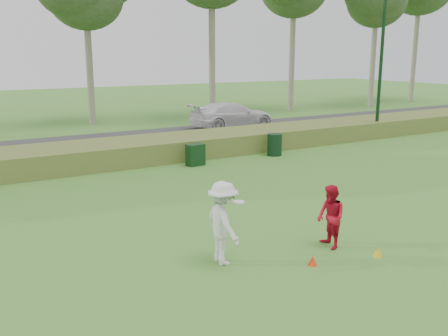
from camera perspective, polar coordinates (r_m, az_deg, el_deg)
ground at (r=11.98m, az=9.94°, el=-9.82°), size 120.00×120.00×0.00m
reed_strip at (r=21.98m, az=-10.70°, el=1.90°), size 80.00×3.00×0.90m
park_road at (r=26.74m, az=-14.36°, el=2.77°), size 80.00×6.00×0.06m
lamp_post at (r=28.76m, az=17.72°, el=14.41°), size 0.70×0.70×8.18m
player_white at (r=11.09m, az=-0.09°, el=-6.30°), size 0.92×1.26×1.89m
player_red at (r=12.28m, az=12.09°, el=-5.50°), size 0.72×0.85×1.55m
cone_orange at (r=11.44m, az=10.10°, el=-10.36°), size 0.20×0.20×0.22m
cone_yellow at (r=12.25m, az=17.18°, el=-9.09°), size 0.23×0.23×0.25m
utility_cabinet at (r=20.86m, az=-3.29°, el=1.51°), size 0.76×0.52×0.90m
trash_bin at (r=22.98m, az=5.80°, el=2.67°), size 0.75×0.75×1.00m
car_right at (r=31.07m, az=0.95°, el=6.08°), size 5.45×2.35×1.56m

